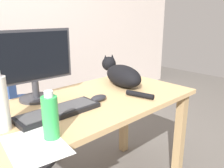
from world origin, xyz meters
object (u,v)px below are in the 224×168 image
object	(u,v)px
keyboard	(59,111)
water_bottle	(50,117)
computer_mouse	(99,98)
monitor	(33,63)
office_chair	(18,120)
cat	(121,74)

from	to	relation	value
keyboard	water_bottle	distance (m)	0.26
keyboard	computer_mouse	distance (m)	0.27
monitor	office_chair	bearing A→B (deg)	84.65
office_chair	keyboard	size ratio (longest dim) A/B	2.15
keyboard	computer_mouse	bearing A→B (deg)	0.54
keyboard	monitor	bearing A→B (deg)	86.25
monitor	cat	bearing A→B (deg)	-14.20
computer_mouse	water_bottle	bearing A→B (deg)	-155.02
monitor	cat	distance (m)	0.62
monitor	keyboard	world-z (taller)	monitor
monitor	cat	world-z (taller)	monitor
cat	computer_mouse	bearing A→B (deg)	-158.18
office_chair	keyboard	world-z (taller)	office_chair
monitor	computer_mouse	world-z (taller)	monitor
cat	water_bottle	world-z (taller)	water_bottle
monitor	keyboard	distance (m)	0.35
office_chair	computer_mouse	size ratio (longest dim) A/B	8.60
water_bottle	computer_mouse	bearing A→B (deg)	24.98
monitor	water_bottle	xyz separation A→B (m)	(-0.17, -0.48, -0.13)
office_chair	cat	world-z (taller)	office_chair
keyboard	computer_mouse	size ratio (longest dim) A/B	4.00
monitor	water_bottle	size ratio (longest dim) A/B	2.34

